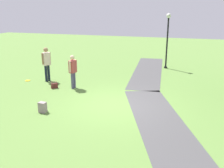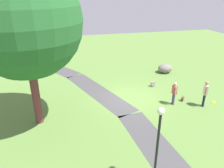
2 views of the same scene
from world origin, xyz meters
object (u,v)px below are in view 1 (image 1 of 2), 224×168
at_px(spare_backpack_on_lawn, 43,107).
at_px(frisbee_on_grass, 28,81).
at_px(lamp_post, 168,35).
at_px(man_near_boulder, 47,62).
at_px(handbag_on_grass, 54,85).
at_px(woman_with_handbag, 73,69).

xyz_separation_m(spare_backpack_on_lawn, frisbee_on_grass, (-3.52, -3.07, -0.18)).
xyz_separation_m(lamp_post, frisbee_on_grass, (5.13, -6.82, -2.11)).
relative_size(man_near_boulder, handbag_on_grass, 4.70).
relative_size(lamp_post, woman_with_handbag, 2.10).
height_order(woman_with_handbag, man_near_boulder, man_near_boulder).
bearing_deg(man_near_boulder, spare_backpack_on_lawn, 27.79).
bearing_deg(woman_with_handbag, spare_backpack_on_lawn, 2.84).
relative_size(handbag_on_grass, frisbee_on_grass, 1.42).
bearing_deg(frisbee_on_grass, lamp_post, 126.91).
xyz_separation_m(woman_with_handbag, frisbee_on_grass, (-0.47, -2.92, -0.93)).
height_order(handbag_on_grass, frisbee_on_grass, handbag_on_grass).
xyz_separation_m(man_near_boulder, spare_backpack_on_lawn, (3.78, 1.99, -0.87)).
relative_size(woman_with_handbag, spare_backpack_on_lawn, 4.08).
height_order(man_near_boulder, spare_backpack_on_lawn, man_near_boulder).
bearing_deg(frisbee_on_grass, man_near_boulder, 103.68).
bearing_deg(frisbee_on_grass, handbag_on_grass, 69.82).
distance_m(lamp_post, spare_backpack_on_lawn, 9.62).
relative_size(woman_with_handbag, handbag_on_grass, 4.24).
height_order(spare_backpack_on_lawn, frisbee_on_grass, spare_backpack_on_lawn).
distance_m(lamp_post, woman_with_handbag, 6.92).
bearing_deg(lamp_post, spare_backpack_on_lawn, -23.45).
xyz_separation_m(woman_with_handbag, handbag_on_grass, (0.28, -0.90, -0.80)).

